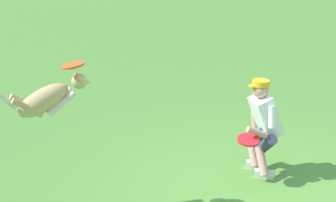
{
  "coord_description": "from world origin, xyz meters",
  "views": [
    {
      "loc": [
        -0.31,
        5.98,
        3.21
      ],
      "look_at": [
        1.17,
        0.17,
        1.18
      ],
      "focal_mm": 57.53,
      "sensor_mm": 36.0,
      "label": 1
    }
  ],
  "objects_px": {
    "frisbee_flying": "(73,65)",
    "frisbee_held": "(248,140)",
    "person": "(263,124)",
    "dog": "(48,99)"
  },
  "relations": [
    {
      "from": "person",
      "to": "frisbee_flying",
      "type": "relative_size",
      "value": 5.17
    },
    {
      "from": "frisbee_flying",
      "to": "frisbee_held",
      "type": "distance_m",
      "value": 2.39
    },
    {
      "from": "dog",
      "to": "frisbee_held",
      "type": "bearing_deg",
      "value": -5.71
    },
    {
      "from": "dog",
      "to": "frisbee_held",
      "type": "xyz_separation_m",
      "value": [
        -2.05,
        -1.24,
        -0.77
      ]
    },
    {
      "from": "dog",
      "to": "person",
      "type": "bearing_deg",
      "value": -0.81
    },
    {
      "from": "dog",
      "to": "frisbee_held",
      "type": "relative_size",
      "value": 3.06
    },
    {
      "from": "frisbee_flying",
      "to": "frisbee_held",
      "type": "xyz_separation_m",
      "value": [
        -1.8,
        -1.11,
        -1.13
      ]
    },
    {
      "from": "person",
      "to": "dog",
      "type": "bearing_deg",
      "value": 6.32
    },
    {
      "from": "frisbee_flying",
      "to": "frisbee_held",
      "type": "height_order",
      "value": "frisbee_flying"
    },
    {
      "from": "frisbee_held",
      "to": "frisbee_flying",
      "type": "bearing_deg",
      "value": 31.57
    }
  ]
}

